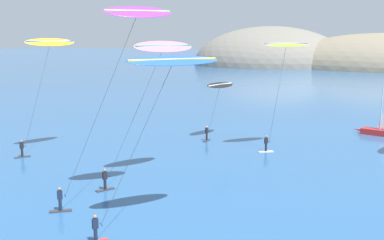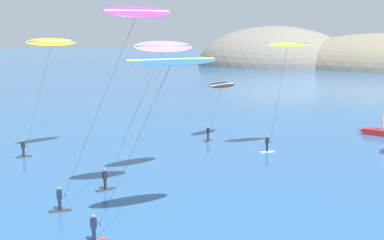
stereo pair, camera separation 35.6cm
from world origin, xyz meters
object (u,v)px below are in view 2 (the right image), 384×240
at_px(kitesurfer_yellow, 50,50).
at_px(kitesurfer_blue, 167,72).
at_px(kitesurfer_purple, 131,26).
at_px(sailboat_near, 382,130).
at_px(kitesurfer_black, 220,90).
at_px(kitesurfer_lime, 286,53).
at_px(kitesurfer_pink, 160,56).

bearing_deg(kitesurfer_yellow, kitesurfer_blue, -26.62).
height_order(kitesurfer_blue, kitesurfer_purple, kitesurfer_purple).
height_order(sailboat_near, kitesurfer_black, kitesurfer_black).
xyz_separation_m(kitesurfer_purple, kitesurfer_lime, (3.88, 19.87, -2.43)).
relative_size(kitesurfer_blue, kitesurfer_lime, 0.96).
height_order(sailboat_near, kitesurfer_lime, kitesurfer_lime).
xyz_separation_m(kitesurfer_yellow, kitesurfer_lime, (19.94, 12.32, -0.28)).
bearing_deg(sailboat_near, kitesurfer_black, -145.90).
xyz_separation_m(kitesurfer_yellow, kitesurfer_purple, (16.06, -7.54, 2.15)).
bearing_deg(kitesurfer_pink, kitesurfer_yellow, 171.61).
bearing_deg(kitesurfer_purple, sailboat_near, 70.83).
bearing_deg(kitesurfer_yellow, kitesurfer_black, 51.53).
distance_m(kitesurfer_purple, kitesurfer_lime, 20.39).
height_order(kitesurfer_blue, kitesurfer_black, kitesurfer_blue).
xyz_separation_m(kitesurfer_purple, kitesurfer_pink, (-1.39, 5.38, -2.25)).
relative_size(sailboat_near, kitesurfer_pink, 0.52).
xyz_separation_m(kitesurfer_blue, kitesurfer_lime, (-0.91, 22.77, 0.25)).
distance_m(sailboat_near, kitesurfer_blue, 37.47).
bearing_deg(sailboat_near, kitesurfer_pink, -115.00).
distance_m(kitesurfer_purple, kitesurfer_pink, 5.99).
distance_m(kitesurfer_black, kitesurfer_lime, 9.72).
bearing_deg(kitesurfer_yellow, kitesurfer_pink, -8.39).
distance_m(kitesurfer_blue, kitesurfer_lime, 22.79).
bearing_deg(kitesurfer_black, kitesurfer_purple, -78.37).
height_order(kitesurfer_black, kitesurfer_yellow, kitesurfer_yellow).
bearing_deg(kitesurfer_blue, kitesurfer_yellow, 153.38).
bearing_deg(kitesurfer_purple, kitesurfer_black, 101.63).
bearing_deg(kitesurfer_purple, kitesurfer_pink, 104.50).
height_order(kitesurfer_pink, kitesurfer_lime, kitesurfer_pink).
distance_m(kitesurfer_yellow, kitesurfer_purple, 17.87).
relative_size(sailboat_near, kitesurfer_blue, 0.56).
xyz_separation_m(kitesurfer_blue, kitesurfer_pink, (-6.18, 8.29, 0.44)).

